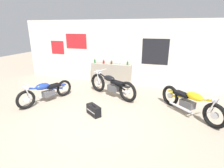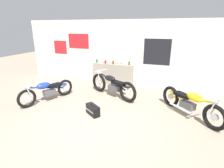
% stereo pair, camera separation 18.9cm
% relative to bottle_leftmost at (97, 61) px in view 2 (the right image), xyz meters
% --- Properties ---
extents(ground_plane, '(24.00, 24.00, 0.00)m').
position_rel_bottle_leftmost_xyz_m(ground_plane, '(1.35, -3.52, -1.00)').
color(ground_plane, gray).
extents(wall_back, '(10.00, 0.07, 2.80)m').
position_rel_bottle_leftmost_xyz_m(wall_back, '(1.33, 0.17, 0.40)').
color(wall_back, silver).
rests_on(wall_back, ground_plane).
extents(sill_counter, '(1.85, 0.28, 0.92)m').
position_rel_bottle_leftmost_xyz_m(sill_counter, '(0.79, -0.01, -0.54)').
color(sill_counter, gray).
rests_on(sill_counter, ground_plane).
extents(bottle_leftmost, '(0.08, 0.08, 0.18)m').
position_rel_bottle_leftmost_xyz_m(bottle_leftmost, '(0.00, 0.00, 0.00)').
color(bottle_leftmost, '#23662D').
rests_on(bottle_leftmost, sill_counter).
extents(bottle_left_center, '(0.09, 0.09, 0.18)m').
position_rel_bottle_leftmost_xyz_m(bottle_left_center, '(0.45, -0.04, -0.00)').
color(bottle_left_center, maroon).
rests_on(bottle_left_center, sill_counter).
extents(bottle_center, '(0.08, 0.08, 0.17)m').
position_rel_bottle_leftmost_xyz_m(bottle_center, '(0.82, -0.03, -0.01)').
color(bottle_center, '#5B3814').
rests_on(bottle_center, sill_counter).
extents(bottle_right_center, '(0.06, 0.06, 0.21)m').
position_rel_bottle_leftmost_xyz_m(bottle_right_center, '(1.21, 0.02, 0.01)').
color(bottle_right_center, '#B7B2A8').
rests_on(bottle_right_center, sill_counter).
extents(bottle_rightmost, '(0.07, 0.07, 0.18)m').
position_rel_bottle_leftmost_xyz_m(bottle_rightmost, '(1.54, 0.01, -0.00)').
color(bottle_rightmost, '#23662D').
rests_on(bottle_rightmost, sill_counter).
extents(motorcycle_black, '(2.07, 1.07, 0.91)m').
position_rel_bottle_leftmost_xyz_m(motorcycle_black, '(1.30, -1.46, -0.57)').
color(motorcycle_black, black).
rests_on(motorcycle_black, ground_plane).
extents(motorcycle_yellow, '(1.65, 1.63, 0.84)m').
position_rel_bottle_leftmost_xyz_m(motorcycle_yellow, '(3.93, -2.14, -0.59)').
color(motorcycle_yellow, black).
rests_on(motorcycle_yellow, ground_plane).
extents(motorcycle_blue, '(0.94, 1.94, 0.77)m').
position_rel_bottle_leftmost_xyz_m(motorcycle_blue, '(-0.69, -2.65, -0.62)').
color(motorcycle_blue, black).
rests_on(motorcycle_blue, ground_plane).
extents(hard_case_black, '(0.54, 0.46, 0.33)m').
position_rel_bottle_leftmost_xyz_m(hard_case_black, '(1.25, -3.03, -0.85)').
color(hard_case_black, black).
rests_on(hard_case_black, ground_plane).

